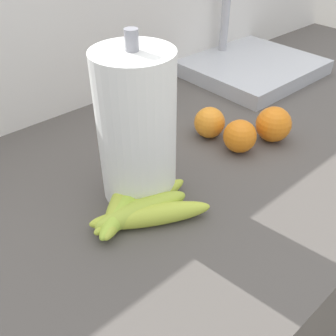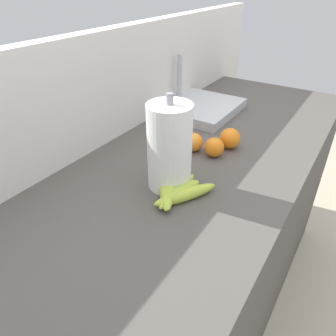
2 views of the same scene
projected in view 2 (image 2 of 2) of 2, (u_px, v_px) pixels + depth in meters
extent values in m
plane|color=beige|center=(197.00, 305.00, 1.62)|extent=(6.00, 6.00, 0.00)
cube|color=#514C47|center=(202.00, 241.00, 1.38)|extent=(1.75, 0.68, 0.92)
cube|color=silver|center=(133.00, 179.00, 1.45)|extent=(2.15, 0.06, 1.30)
ellipsoid|color=#BBCC3F|center=(186.00, 195.00, 0.87)|extent=(0.19, 0.13, 0.04)
ellipsoid|color=#AEC53F|center=(180.00, 193.00, 0.88)|extent=(0.16, 0.07, 0.04)
ellipsoid|color=#B5C63F|center=(178.00, 191.00, 0.89)|extent=(0.19, 0.04, 0.03)
ellipsoid|color=#ACCF3F|center=(171.00, 187.00, 0.90)|extent=(0.21, 0.13, 0.04)
ellipsoid|color=#B6C93F|center=(165.00, 188.00, 0.90)|extent=(0.18, 0.15, 0.04)
sphere|color=orange|center=(214.00, 147.00, 1.07)|extent=(0.07, 0.07, 0.07)
sphere|color=orange|center=(230.00, 138.00, 1.12)|extent=(0.07, 0.07, 0.07)
sphere|color=orange|center=(193.00, 142.00, 1.11)|extent=(0.07, 0.07, 0.07)
cylinder|color=white|center=(170.00, 147.00, 0.88)|extent=(0.13, 0.13, 0.25)
cylinder|color=gray|center=(170.00, 142.00, 0.87)|extent=(0.02, 0.02, 0.28)
cube|color=#B7BABF|center=(200.00, 107.00, 1.42)|extent=(0.35, 0.31, 0.04)
cylinder|color=#B2B2B7|center=(179.00, 77.00, 1.41)|extent=(0.02, 0.02, 0.20)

